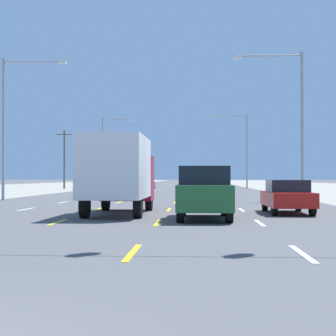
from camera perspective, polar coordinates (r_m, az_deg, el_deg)
The scene contains 19 objects.
ground_plane at distance 70.42m, azimuth 0.46°, elevation -2.26°, with size 572.00×572.00×0.00m, color #4C4C4F.
lane_markings at distance 108.89m, azimuth 1.34°, elevation -1.80°, with size 10.64×227.60×0.01m.
signal_span_wire at distance 15.04m, azimuth -10.07°, elevation 15.60°, with size 26.59×0.53×9.68m.
suv_inner_right_nearest at distance 20.59m, azimuth 3.78°, elevation -2.49°, with size 1.98×4.90×1.98m.
box_truck_center_turn_near at distance 23.20m, azimuth -5.12°, elevation -0.32°, with size 2.40×7.20×3.23m.
sedan_far_right_mid at distance 24.35m, azimuth 12.33°, elevation -2.88°, with size 1.80×4.50×1.46m.
hatchback_far_left_midfar at distance 59.91m, azimuth -6.80°, elevation -1.72°, with size 1.72×3.90×1.54m.
hatchback_inner_left_far at distance 72.33m, azimuth -2.16°, elevation -1.60°, with size 1.72×3.90×1.54m.
sedan_far_left_farther at distance 79.92m, azimuth -4.24°, elevation -1.56°, with size 1.80×4.50×1.46m.
sedan_far_left_farthest at distance 94.44m, azimuth -3.30°, elevation -1.47°, with size 1.80×4.50×1.46m.
sedan_far_right_distant_a at distance 94.64m, azimuth 5.34°, elevation -1.47°, with size 1.80×4.50×1.46m.
suv_far_right_distant_b at distance 104.80m, azimuth 5.03°, elevation -1.27°, with size 1.98×4.90×1.98m.
sedan_inner_right_distant_c at distance 128.13m, azimuth 3.16°, elevation -1.34°, with size 1.80×4.50×1.46m.
streetlight_left_row_0 at distance 39.11m, azimuth -16.17°, elevation 5.11°, with size 4.46×0.26×9.77m.
streetlight_right_row_0 at distance 37.57m, azimuth 13.10°, elevation 5.55°, with size 4.65×0.26×9.98m.
streetlight_left_row_1 at distance 77.61m, azimuth -6.53°, elevation 2.16°, with size 4.38×0.26×10.01m.
streetlight_right_row_1 at distance 76.85m, azimuth 7.83°, elevation 2.44°, with size 5.15×0.26×10.47m.
utility_pole_left_row_1 at distance 77.24m, azimuth -10.77°, elevation 1.03°, with size 2.20×0.26×8.14m.
utility_pole_left_row_2 at distance 107.14m, azimuth -6.90°, elevation 0.76°, with size 2.20×0.26×9.23m.
Camera 1 is at (3.08, -4.34, 1.57)m, focal length 58.38 mm.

